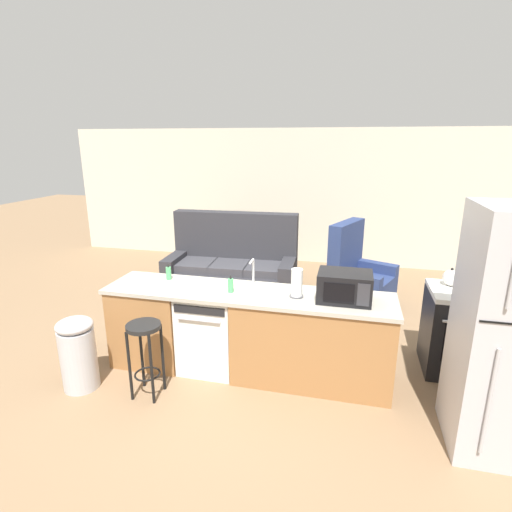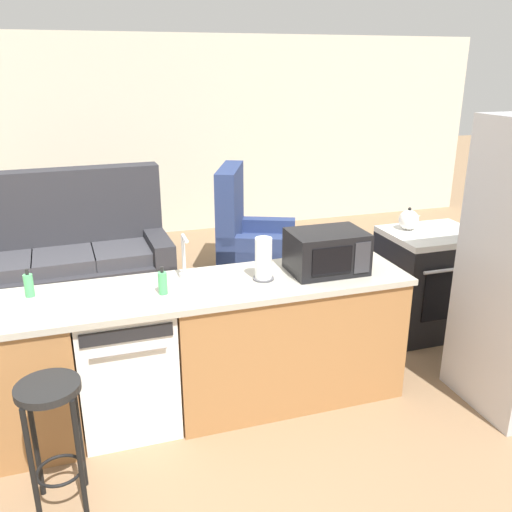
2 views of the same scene
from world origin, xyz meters
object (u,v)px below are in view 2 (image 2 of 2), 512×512
(microwave, at_px, (327,252))
(paper_towel_roll, at_px, (263,259))
(stove_range, at_px, (428,282))
(bar_stool, at_px, (52,420))
(dishwasher, at_px, (127,365))
(armchair, at_px, (249,244))
(dish_soap_bottle, at_px, (29,285))
(kettle, at_px, (409,220))
(couch, at_px, (64,262))
(soap_bottle, at_px, (163,283))

(microwave, distance_m, paper_towel_roll, 0.45)
(stove_range, xyz_separation_m, bar_stool, (-3.02, -1.17, 0.08))
(dishwasher, distance_m, stove_range, 2.66)
(stove_range, distance_m, armchair, 2.06)
(microwave, xyz_separation_m, dish_soap_bottle, (-1.88, 0.16, -0.07))
(dish_soap_bottle, xyz_separation_m, kettle, (2.96, 0.52, 0.01))
(microwave, bearing_deg, paper_towel_roll, -178.46)
(paper_towel_roll, distance_m, armchair, 2.49)
(paper_towel_roll, bearing_deg, stove_range, 18.37)
(dishwasher, bearing_deg, couch, 100.73)
(soap_bottle, height_order, dish_soap_bottle, same)
(soap_bottle, relative_size, bar_stool, 0.24)
(dishwasher, height_order, kettle, kettle)
(bar_stool, relative_size, couch, 0.36)
(paper_towel_roll, distance_m, soap_bottle, 0.66)
(soap_bottle, distance_m, kettle, 2.30)
(dishwasher, distance_m, kettle, 2.59)
(microwave, xyz_separation_m, armchair, (0.15, 2.30, -0.69))
(bar_stool, bearing_deg, soap_bottle, 40.66)
(couch, bearing_deg, paper_towel_roll, -58.93)
(stove_range, bearing_deg, dish_soap_bottle, -172.87)
(couch, bearing_deg, armchair, 3.55)
(kettle, relative_size, couch, 0.10)
(stove_range, bearing_deg, bar_stool, -158.76)
(soap_bottle, height_order, couch, couch)
(stove_range, distance_m, soap_bottle, 2.48)
(kettle, bearing_deg, armchair, 119.60)
(dish_soap_bottle, relative_size, bar_stool, 0.24)
(stove_range, xyz_separation_m, soap_bottle, (-2.35, -0.60, 0.52))
(dishwasher, bearing_deg, soap_bottle, -11.20)
(dishwasher, xyz_separation_m, paper_towel_roll, (0.91, -0.01, 0.62))
(dishwasher, distance_m, paper_towel_roll, 1.10)
(armchair, bearing_deg, soap_bottle, -118.25)
(couch, bearing_deg, bar_stool, -90.08)
(dishwasher, relative_size, armchair, 0.70)
(stove_range, bearing_deg, paper_towel_roll, -161.63)
(stove_range, relative_size, microwave, 1.80)
(dishwasher, distance_m, couch, 2.22)
(stove_range, distance_m, paper_towel_roll, 1.88)
(stove_range, height_order, soap_bottle, soap_bottle)
(dishwasher, xyz_separation_m, couch, (-0.41, 2.18, -0.03))
(soap_bottle, bearing_deg, kettle, 18.46)
(paper_towel_roll, height_order, dish_soap_bottle, paper_towel_roll)
(microwave, height_order, soap_bottle, microwave)
(couch, relative_size, armchair, 1.70)
(stove_range, xyz_separation_m, paper_towel_roll, (-1.69, -0.56, 0.59))
(stove_range, bearing_deg, couch, 151.58)
(microwave, relative_size, armchair, 0.42)
(bar_stool, height_order, couch, couch)
(stove_range, height_order, paper_towel_roll, paper_towel_roll)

